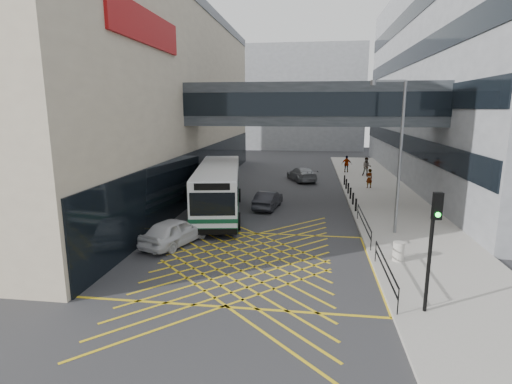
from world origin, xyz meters
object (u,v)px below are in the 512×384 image
at_px(car_dark, 268,200).
at_px(pedestrian_a, 369,178).
at_px(car_silver, 302,174).
at_px(car_white, 175,231).
at_px(pedestrian_b, 367,167).
at_px(litter_bin, 398,251).
at_px(street_lamp, 397,148).
at_px(pedestrian_c, 347,164).
at_px(traffic_light, 433,236).
at_px(bus, 219,188).

distance_m(car_dark, pedestrian_a, 11.73).
distance_m(car_dark, car_silver, 12.08).
bearing_deg(car_silver, car_dark, 58.79).
bearing_deg(car_white, car_dark, -95.74).
height_order(car_silver, pedestrian_b, pedestrian_b).
height_order(car_white, litter_bin, car_white).
xyz_separation_m(street_lamp, litter_bin, (-0.55, -4.54, -4.43)).
xyz_separation_m(car_dark, pedestrian_b, (8.97, 14.91, 0.49)).
bearing_deg(pedestrian_c, car_dark, 75.24).
bearing_deg(pedestrian_b, car_dark, -116.67).
xyz_separation_m(car_silver, pedestrian_b, (6.80, 3.03, 0.39)).
bearing_deg(car_silver, pedestrian_c, -154.06).
relative_size(car_dark, pedestrian_c, 2.22).
bearing_deg(car_dark, pedestrian_a, -126.74).
bearing_deg(street_lamp, car_white, -165.93).
xyz_separation_m(litter_bin, pedestrian_a, (1.10, 18.05, 0.40)).
bearing_deg(pedestrian_c, pedestrian_b, 138.87).
bearing_deg(traffic_light, pedestrian_c, 83.86).
xyz_separation_m(pedestrian_a, pedestrian_c, (-1.26, 8.85, 0.08)).
height_order(street_lamp, pedestrian_b, street_lamp).
distance_m(bus, traffic_light, 16.71).
distance_m(traffic_light, pedestrian_a, 23.12).
height_order(pedestrian_a, pedestrian_b, pedestrian_b).
bearing_deg(bus, litter_bin, -47.26).
bearing_deg(pedestrian_c, car_white, 74.13).
bearing_deg(car_dark, car_silver, -91.81).
distance_m(bus, litter_bin, 13.27).
xyz_separation_m(traffic_light, street_lamp, (0.59, 9.50, 2.05)).
distance_m(bus, car_white, 6.94).
relative_size(car_silver, traffic_light, 1.10).
height_order(bus, traffic_light, traffic_light).
distance_m(car_dark, street_lamp, 10.37).
relative_size(car_white, car_dark, 1.14).
xyz_separation_m(car_dark, traffic_light, (7.19, -14.76, 2.35)).
height_order(street_lamp, pedestrian_a, street_lamp).
distance_m(street_lamp, litter_bin, 6.37).
bearing_deg(car_silver, street_lamp, 87.26).
bearing_deg(pedestrian_c, street_lamp, 99.53).
bearing_deg(litter_bin, pedestrian_c, 90.35).
xyz_separation_m(street_lamp, pedestrian_c, (-0.71, 22.35, -3.95)).
height_order(traffic_light, street_lamp, street_lamp).
height_order(car_dark, street_lamp, street_lamp).
xyz_separation_m(car_white, street_lamp, (11.92, 3.32, 4.30)).
xyz_separation_m(car_dark, litter_bin, (7.23, -9.80, -0.03)).
height_order(bus, car_white, bus).
xyz_separation_m(car_white, car_dark, (4.14, 8.58, -0.10)).
bearing_deg(car_dark, car_white, 72.81).
distance_m(bus, pedestrian_b, 20.71).
distance_m(bus, pedestrian_c, 21.53).
xyz_separation_m(traffic_light, pedestrian_a, (1.15, 23.00, -1.98)).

